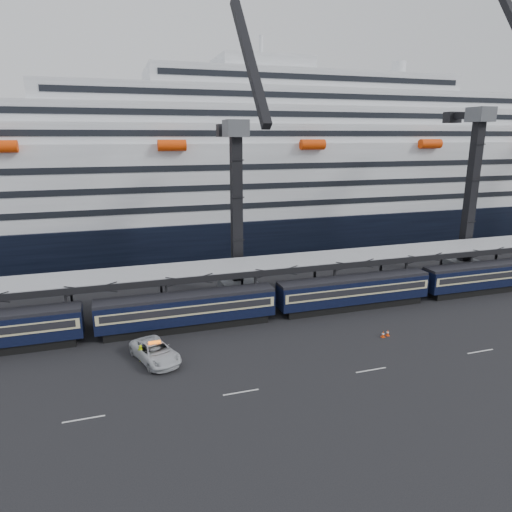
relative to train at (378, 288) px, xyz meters
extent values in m
plane|color=black|center=(4.65, -10.00, -2.20)|extent=(260.00, 260.00, 0.00)
cube|color=beige|center=(-33.35, -14.00, -2.19)|extent=(3.00, 0.15, 0.02)
cube|color=beige|center=(-21.35, -14.00, -2.19)|extent=(3.00, 0.15, 0.02)
cube|color=beige|center=(-9.35, -14.00, -2.19)|extent=(3.00, 0.15, 0.02)
cube|color=beige|center=(2.65, -14.00, -2.19)|extent=(3.00, 0.15, 0.02)
cube|color=black|center=(-23.35, 0.00, -1.75)|extent=(17.48, 2.40, 0.90)
cube|color=black|center=(-23.35, 0.00, 0.05)|extent=(19.00, 2.80, 2.70)
cube|color=beige|center=(-23.35, 0.00, 0.35)|extent=(18.62, 2.92, 1.05)
cube|color=black|center=(-23.35, 0.00, 0.40)|extent=(17.86, 2.98, 0.70)
cube|color=black|center=(-23.35, 0.00, 1.55)|extent=(19.00, 2.50, 0.35)
cube|color=black|center=(-3.35, 0.00, -1.75)|extent=(17.48, 2.40, 0.90)
cube|color=black|center=(-3.35, 0.00, 0.05)|extent=(19.00, 2.80, 2.70)
cube|color=beige|center=(-3.35, 0.00, 0.35)|extent=(18.62, 2.92, 1.05)
cube|color=black|center=(-3.35, 0.00, 0.40)|extent=(17.86, 2.98, 0.70)
cube|color=black|center=(-3.35, 0.00, 1.55)|extent=(19.00, 2.50, 0.35)
cube|color=black|center=(16.65, 0.00, -1.75)|extent=(17.48, 2.40, 0.90)
cube|color=black|center=(16.65, 0.00, 0.05)|extent=(19.00, 2.80, 2.70)
cube|color=beige|center=(16.65, 0.00, 0.35)|extent=(18.62, 2.92, 1.05)
cube|color=black|center=(16.65, 0.00, 0.40)|extent=(17.86, 2.98, 0.70)
cube|color=black|center=(16.65, 0.00, 1.55)|extent=(19.00, 2.50, 0.35)
cube|color=gray|center=(4.65, 4.00, 3.20)|extent=(130.00, 6.00, 0.25)
cube|color=black|center=(4.65, 1.00, 2.90)|extent=(130.00, 0.25, 0.70)
cube|color=black|center=(4.65, 7.00, 2.90)|extent=(130.00, 0.25, 0.70)
cube|color=black|center=(-35.35, 1.20, 0.50)|extent=(0.25, 0.25, 5.40)
cube|color=black|center=(-35.35, 6.80, 0.50)|extent=(0.25, 0.25, 5.40)
cube|color=black|center=(-25.35, 1.20, 0.50)|extent=(0.25, 0.25, 5.40)
cube|color=black|center=(-25.35, 6.80, 0.50)|extent=(0.25, 0.25, 5.40)
cube|color=black|center=(-15.35, 1.20, 0.50)|extent=(0.25, 0.25, 5.40)
cube|color=black|center=(-15.35, 6.80, 0.50)|extent=(0.25, 0.25, 5.40)
cube|color=black|center=(-5.35, 1.20, 0.50)|extent=(0.25, 0.25, 5.40)
cube|color=black|center=(-5.35, 6.80, 0.50)|extent=(0.25, 0.25, 5.40)
cube|color=black|center=(4.65, 1.20, 0.50)|extent=(0.25, 0.25, 5.40)
cube|color=black|center=(4.65, 6.80, 0.50)|extent=(0.25, 0.25, 5.40)
cube|color=black|center=(14.65, 1.20, 0.50)|extent=(0.25, 0.25, 5.40)
cube|color=black|center=(14.65, 6.80, 0.50)|extent=(0.25, 0.25, 5.40)
cube|color=black|center=(24.65, 6.80, 0.50)|extent=(0.25, 0.25, 5.40)
cube|color=black|center=(4.65, 36.00, 1.30)|extent=(200.00, 28.00, 7.00)
cube|color=silver|center=(4.65, 36.00, 10.80)|extent=(190.00, 26.88, 12.00)
cube|color=silver|center=(4.65, 36.00, 18.30)|extent=(160.00, 24.64, 3.00)
cube|color=black|center=(4.65, 23.63, 18.30)|extent=(153.60, 0.12, 0.90)
cube|color=silver|center=(4.65, 36.00, 21.30)|extent=(124.00, 21.84, 3.00)
cube|color=black|center=(4.65, 25.03, 21.30)|extent=(119.04, 0.12, 0.90)
cube|color=silver|center=(4.65, 36.00, 24.30)|extent=(90.00, 19.04, 3.00)
cube|color=black|center=(4.65, 26.43, 24.30)|extent=(86.40, 0.12, 0.90)
cube|color=silver|center=(4.65, 36.00, 27.30)|extent=(56.00, 16.24, 3.00)
cube|color=black|center=(4.65, 27.83, 27.30)|extent=(53.76, 0.12, 0.90)
cube|color=silver|center=(-3.35, 36.00, 29.80)|extent=(16.00, 12.00, 2.50)
cylinder|color=silver|center=(24.65, 36.00, 30.30)|extent=(2.80, 2.80, 3.00)
cylinder|color=#F33F07|center=(-43.35, 21.96, 16.60)|extent=(4.00, 1.60, 1.60)
cylinder|color=#F33F07|center=(-21.35, 21.96, 16.60)|extent=(4.00, 1.60, 1.60)
cylinder|color=#F33F07|center=(0.65, 21.96, 16.60)|extent=(4.00, 1.60, 1.60)
cylinder|color=#F33F07|center=(22.65, 21.96, 16.60)|extent=(4.00, 1.60, 1.60)
cube|color=#4E5055|center=(-15.35, 9.00, -1.20)|extent=(4.50, 4.50, 2.00)
cube|color=black|center=(-15.35, 9.00, 8.80)|extent=(1.30, 1.30, 18.00)
cube|color=#4E5055|center=(-15.35, 9.00, 18.80)|extent=(2.60, 3.20, 2.00)
cube|color=black|center=(-15.35, 3.21, 25.69)|extent=(0.90, 12.26, 14.37)
cube|color=black|center=(-15.35, 11.52, 18.80)|extent=(0.90, 5.04, 0.90)
cube|color=black|center=(-15.35, 14.04, 18.60)|extent=(2.20, 1.60, 1.60)
cube|color=#4E5055|center=(19.65, 8.00, -1.20)|extent=(4.50, 4.50, 2.00)
cube|color=black|center=(19.65, 8.00, 9.80)|extent=(1.30, 1.30, 20.00)
cube|color=#4E5055|center=(19.65, 8.00, 20.80)|extent=(2.60, 3.20, 2.00)
cube|color=black|center=(19.65, 10.80, 20.80)|extent=(0.90, 5.60, 0.90)
cube|color=black|center=(19.65, 13.60, 20.60)|extent=(2.20, 1.60, 1.60)
imported|color=silver|center=(-27.41, -6.41, -1.32)|extent=(4.80, 6.92, 1.75)
imported|color=#B1D70B|center=(-28.69, -6.22, -1.36)|extent=(0.73, 0.67, 1.67)
cube|color=#F33F07|center=(-27.54, -5.36, -2.18)|extent=(0.39, 0.39, 0.04)
cone|color=#F33F07|center=(-27.54, -5.36, -1.79)|extent=(0.33, 0.33, 0.75)
cylinder|color=white|center=(-27.54, -5.36, -1.79)|extent=(0.28, 0.28, 0.12)
cube|color=#F33F07|center=(-4.52, -8.34, -2.18)|extent=(0.36, 0.36, 0.04)
cone|color=#F33F07|center=(-4.52, -8.34, -1.82)|extent=(0.30, 0.30, 0.69)
cylinder|color=white|center=(-4.52, -8.34, -1.82)|extent=(0.26, 0.26, 0.11)
cube|color=#F33F07|center=(-3.85, -8.17, -2.18)|extent=(0.35, 0.35, 0.04)
cone|color=#F33F07|center=(-3.85, -8.17, -1.84)|extent=(0.29, 0.29, 0.65)
cylinder|color=white|center=(-3.85, -8.17, -1.84)|extent=(0.25, 0.25, 0.11)
camera|label=1|loc=(-30.11, -45.74, 17.95)|focal=32.00mm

